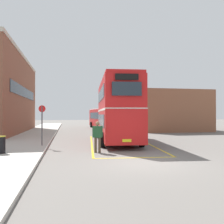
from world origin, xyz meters
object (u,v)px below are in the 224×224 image
object	(u,v)px
single_deck_bus	(103,118)
bus_stop_sign	(42,121)
double_decker_bus	(117,109)
litter_bin	(0,145)
pedestrian_boarding	(98,135)

from	to	relation	value
single_deck_bus	bus_stop_sign	xyz separation A→B (m)	(-6.96, -20.53, 0.05)
double_decker_bus	litter_bin	world-z (taller)	double_decker_bus
single_deck_bus	litter_bin	size ratio (longest dim) A/B	10.10
bus_stop_sign	litter_bin	bearing A→B (deg)	-121.37
pedestrian_boarding	bus_stop_sign	bearing A→B (deg)	140.21
single_deck_bus	pedestrian_boarding	xyz separation A→B (m)	(-3.71, -23.24, -0.63)
litter_bin	bus_stop_sign	distance (m)	3.54
litter_bin	bus_stop_sign	xyz separation A→B (m)	(1.75, 2.87, 1.11)
single_deck_bus	litter_bin	xyz separation A→B (m)	(-8.72, -23.40, -1.06)
single_deck_bus	litter_bin	bearing A→B (deg)	-110.43
pedestrian_boarding	litter_bin	bearing A→B (deg)	-178.11
litter_bin	bus_stop_sign	size ratio (longest dim) A/B	0.34
double_decker_bus	bus_stop_sign	world-z (taller)	double_decker_bus
single_deck_bus	bus_stop_sign	bearing A→B (deg)	-108.74
pedestrian_boarding	litter_bin	distance (m)	5.03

